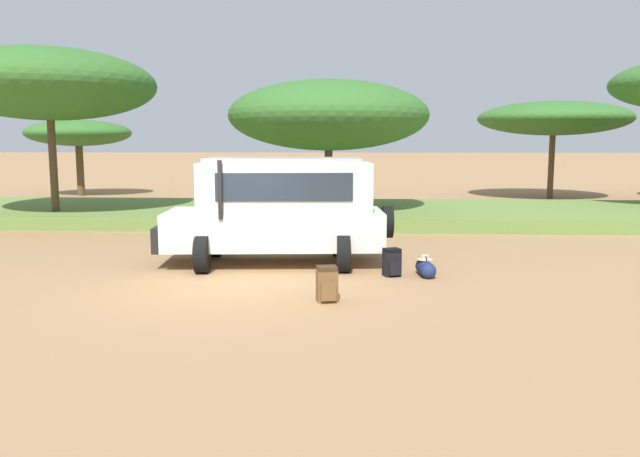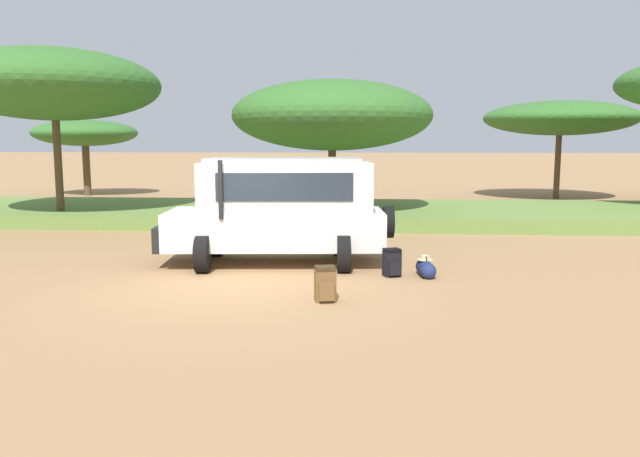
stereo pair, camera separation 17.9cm
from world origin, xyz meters
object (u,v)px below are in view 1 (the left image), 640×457
acacia_tree_far_left (78,133)px  acacia_tree_centre_back (329,116)px  acacia_tree_right_mid (554,119)px  duffel_bag_low_black_case (426,268)px  safari_vehicle (279,208)px  backpack_cluster_center (392,263)px  backpack_beside_front_wheel (327,284)px  acacia_tree_left_mid (49,85)px

acacia_tree_far_left → acacia_tree_centre_back: (13.50, -10.10, 0.45)m
acacia_tree_centre_back → acacia_tree_right_mid: (10.65, 9.75, 0.24)m
duffel_bag_low_black_case → acacia_tree_right_mid: size_ratio=0.12×
safari_vehicle → duffel_bag_low_black_case: bearing=-19.3°
backpack_cluster_center → acacia_tree_centre_back: (-1.73, 9.02, 3.42)m
backpack_beside_front_wheel → backpack_cluster_center: backpack_beside_front_wheel is taller
acacia_tree_centre_back → safari_vehicle: bearing=-95.7°
backpack_beside_front_wheel → acacia_tree_far_left: 25.64m
backpack_cluster_center → acacia_tree_far_left: size_ratio=0.11×
acacia_tree_far_left → duffel_bag_low_black_case: bearing=-50.1°
safari_vehicle → duffel_bag_low_black_case: size_ratio=6.23×
acacia_tree_left_mid → acacia_tree_right_mid: 22.79m
backpack_beside_front_wheel → backpack_cluster_center: (1.26, 2.18, -0.02)m
backpack_cluster_center → acacia_tree_centre_back: bearing=100.9°
acacia_tree_centre_back → duffel_bag_low_black_case: bearing=-74.7°
safari_vehicle → backpack_cluster_center: bearing=-25.3°
acacia_tree_far_left → acacia_tree_right_mid: size_ratio=0.75×
backpack_beside_front_wheel → backpack_cluster_center: bearing=59.9°
acacia_tree_right_mid → duffel_bag_low_black_case: bearing=-113.7°
safari_vehicle → duffel_bag_low_black_case: 3.59m
acacia_tree_right_mid → backpack_beside_front_wheel: bearing=-115.9°
backpack_beside_front_wheel → acacia_tree_centre_back: size_ratio=0.09×
backpack_cluster_center → duffel_bag_low_black_case: 0.72m
acacia_tree_right_mid → acacia_tree_left_mid: bearing=-151.4°
backpack_cluster_center → acacia_tree_right_mid: bearing=64.6°
acacia_tree_left_mid → acacia_tree_right_mid: size_ratio=1.02×
safari_vehicle → acacia_tree_right_mid: 21.13m
duffel_bag_low_black_case → acacia_tree_centre_back: 9.93m
backpack_cluster_center → duffel_bag_low_black_case: (0.71, 0.06, -0.12)m
backpack_cluster_center → acacia_tree_far_left: acacia_tree_far_left is taller
duffel_bag_low_black_case → safari_vehicle: bearing=160.7°
backpack_cluster_center → duffel_bag_low_black_case: backpack_cluster_center is taller
backpack_beside_front_wheel → duffel_bag_low_black_case: size_ratio=0.72×
duffel_bag_low_black_case → acacia_tree_left_mid: acacia_tree_left_mid is taller
backpack_beside_front_wheel → acacia_tree_right_mid: acacia_tree_right_mid is taller
safari_vehicle → acacia_tree_left_mid: acacia_tree_left_mid is taller
backpack_cluster_center → acacia_tree_centre_back: acacia_tree_centre_back is taller
backpack_cluster_center → acacia_tree_centre_back: 9.80m
safari_vehicle → duffel_bag_low_black_case: safari_vehicle is taller
acacia_tree_left_mid → acacia_tree_right_mid: acacia_tree_left_mid is taller
backpack_cluster_center → acacia_tree_right_mid: 21.10m
acacia_tree_far_left → acacia_tree_left_mid: acacia_tree_left_mid is taller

